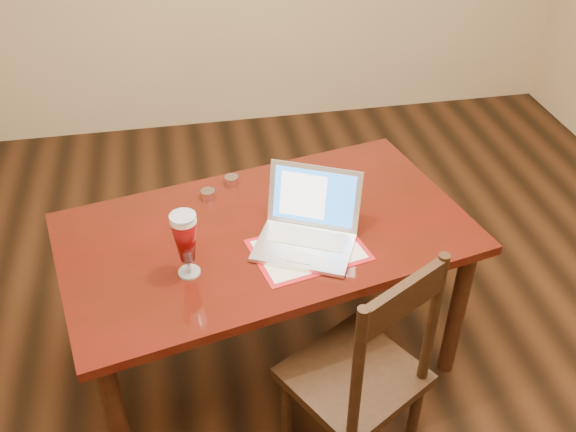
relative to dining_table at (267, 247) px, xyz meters
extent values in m
plane|color=black|center=(0.27, -0.18, -0.67)|extent=(5.00, 5.00, 0.00)
cube|color=#470D09|center=(0.00, 0.01, 0.06)|extent=(1.74, 1.21, 0.04)
cylinder|color=#33170C|center=(-0.62, -0.50, -0.31)|extent=(0.07, 0.07, 0.71)
cylinder|color=#33170C|center=(0.78, -0.20, -0.31)|extent=(0.07, 0.07, 0.71)
cylinder|color=#33170C|center=(-0.78, 0.22, -0.31)|extent=(0.07, 0.07, 0.71)
cylinder|color=#33170C|center=(0.63, 0.52, -0.31)|extent=(0.07, 0.07, 0.71)
cube|color=#A00E16|center=(0.14, -0.15, 0.08)|extent=(0.47, 0.38, 0.00)
cube|color=beige|center=(0.14, -0.15, 0.08)|extent=(0.42, 0.33, 0.00)
cube|color=silver|center=(0.12, -0.14, 0.09)|extent=(0.43, 0.38, 0.02)
cube|color=silver|center=(0.14, -0.10, 0.10)|extent=(0.31, 0.23, 0.00)
cube|color=silver|center=(0.09, -0.20, 0.10)|extent=(0.11, 0.10, 0.00)
cube|color=silver|center=(0.19, 0.00, 0.22)|extent=(0.36, 0.22, 0.24)
cube|color=blue|center=(0.19, -0.01, 0.22)|extent=(0.31, 0.19, 0.20)
cube|color=white|center=(0.15, 0.01, 0.22)|extent=(0.18, 0.12, 0.17)
cylinder|color=silver|center=(-0.31, -0.19, 0.09)|extent=(0.08, 0.08, 0.01)
cylinder|color=silver|center=(-0.31, -0.19, 0.12)|extent=(0.01, 0.01, 0.06)
cylinder|color=white|center=(-0.31, -0.19, 0.32)|extent=(0.09, 0.09, 0.02)
cylinder|color=silver|center=(-0.31, -0.19, 0.34)|extent=(0.09, 0.09, 0.01)
cylinder|color=silver|center=(-0.20, 0.27, 0.10)|extent=(0.06, 0.06, 0.04)
cylinder|color=silver|center=(-0.09, 0.35, 0.10)|extent=(0.06, 0.06, 0.04)
cube|color=black|center=(0.23, -0.53, -0.22)|extent=(0.59, 0.58, 0.04)
cylinder|color=black|center=(0.47, -0.59, -0.45)|extent=(0.04, 0.04, 0.43)
cylinder|color=black|center=(-0.01, -0.47, -0.45)|extent=(0.04, 0.04, 0.43)
cylinder|color=black|center=(0.30, -0.29, -0.45)|extent=(0.04, 0.04, 0.43)
cylinder|color=black|center=(0.16, -0.76, 0.09)|extent=(0.04, 0.04, 0.56)
cylinder|color=black|center=(0.47, -0.59, 0.09)|extent=(0.04, 0.04, 0.56)
cube|color=black|center=(0.31, -0.67, 0.30)|extent=(0.32, 0.20, 0.13)
camera|label=1|loc=(-0.29, -1.97, 1.64)|focal=40.00mm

